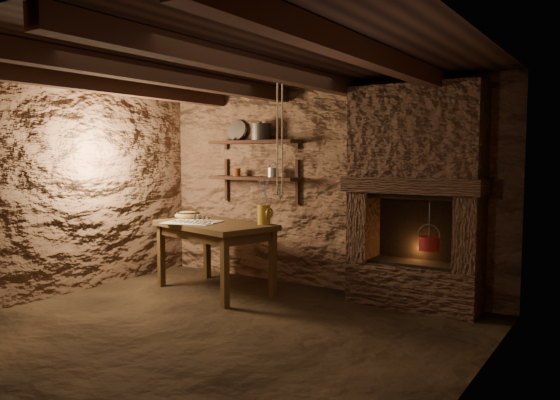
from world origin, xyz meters
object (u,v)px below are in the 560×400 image
Objects in this scene: work_table at (215,254)px; red_pot at (429,242)px; wooden_bowl at (188,216)px; iron_stockpot at (261,133)px; stoneware_jug at (264,205)px.

red_pot reaches higher than work_table.
iron_stockpot reaches higher than wooden_bowl.
work_table is 2.91× the size of red_pot.
wooden_bowl reaches higher than work_table.
wooden_bowl is at bearing -139.08° from iron_stockpot.
wooden_bowl is (-1.11, -0.05, -0.18)m from stoneware_jug.
red_pot is at bearing 28.30° from work_table.
stoneware_jug is at bearing 30.24° from work_table.
iron_stockpot reaches higher than red_pot.
work_table is at bearing -165.77° from red_pot.
red_pot is at bearing 1.96° from stoneware_jug.
red_pot is (2.85, 0.47, -0.14)m from wooden_bowl.
red_pot is at bearing -3.16° from iron_stockpot.
iron_stockpot is at bearing 40.92° from wooden_bowl.
iron_stockpot is (0.15, 0.71, 1.43)m from work_table.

